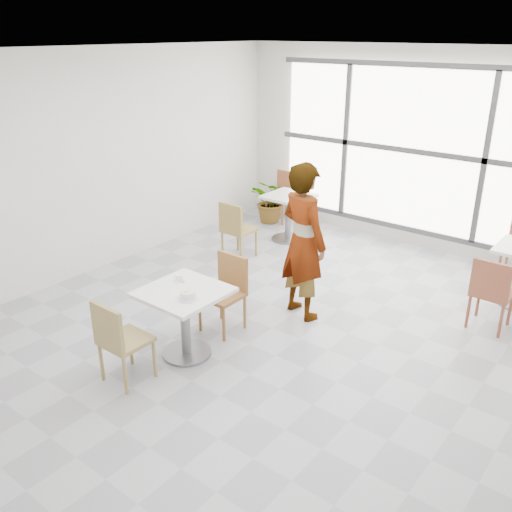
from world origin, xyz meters
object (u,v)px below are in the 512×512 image
Objects in this scene: main_table at (184,310)px; bg_chair_left_near at (235,227)px; bg_table_left at (288,211)px; bg_chair_right_near at (491,290)px; bg_chair_left_far at (283,193)px; oatmeal_bowl at (188,295)px; chair_near at (118,338)px; person at (303,242)px; plant_left at (272,201)px; coffee_cup at (179,278)px; chair_far at (227,287)px.

bg_chair_left_near is at bearing 119.09° from main_table.
bg_chair_right_near is (3.45, -0.94, 0.01)m from bg_table_left.
bg_chair_right_near is (4.11, -1.72, 0.00)m from bg_chair_left_far.
bg_table_left is (-1.31, 3.54, -0.31)m from oatmeal_bowl.
person is at bearing -104.38° from chair_near.
bg_chair_left_near is 1.00× the size of bg_chair_right_near.
main_table is at bearing -100.19° from chair_near.
chair_near is 1.12× the size of plant_left.
main_table is at bearing -34.79° from coffee_cup.
bg_chair_right_near is (2.14, 2.60, -0.29)m from oatmeal_bowl.
bg_table_left is at bearing -76.48° from chair_near.
person is 1.96m from bg_chair_left_near.
coffee_cup is at bearing 147.22° from oatmeal_bowl.
chair_far is at bearing 93.67° from main_table.
oatmeal_bowl is 4.75m from bg_chair_left_far.
main_table is at bearing -64.81° from plant_left.
oatmeal_bowl is at bearing -75.26° from chair_far.
chair_near is at bearing 53.07° from bg_chair_right_near.
chair_near reaches higher than bg_table_left.
oatmeal_bowl reaches higher than coffee_cup.
chair_far is 1.00× the size of bg_chair_left_far.
chair_far is 0.88m from oatmeal_bowl.
person is (0.27, 1.59, 0.14)m from oatmeal_bowl.
bg_table_left is at bearing -34.28° from person.
bg_table_left is at bearing 110.23° from oatmeal_bowl.
main_table is 3.40m from bg_chair_right_near.
coffee_cup is at bearing 116.52° from bg_chair_left_near.
bg_chair_right_near is (1.86, 1.01, -0.43)m from person.
chair_far is at bearing -93.47° from chair_near.
chair_far is 4.14× the size of oatmeal_bowl.
bg_chair_left_far is (-0.52, 1.91, 0.00)m from bg_chair_left_near.
main_table is 0.43× the size of person.
bg_chair_left_near and bg_chair_right_near have the same top height.
oatmeal_bowl is at bearing -69.77° from bg_table_left.
person is 3.43m from plant_left.
oatmeal_bowl is 4.57m from plant_left.
chair_far is (-0.05, 0.71, -0.02)m from main_table.
bg_chair_left_far is 4.45m from bg_chair_right_near.
chair_near and bg_chair_right_near have the same top height.
chair_far reaches higher than oatmeal_bowl.
chair_far is 0.65m from coffee_cup.
main_table is at bearing -66.90° from bg_chair_left_far.
main_table is at bearing 47.36° from bg_chair_right_near.
bg_chair_right_near is (3.59, 0.19, 0.00)m from bg_chair_left_near.
bg_chair_left_near is at bearing -8.53° from person.
bg_table_left is (-1.14, 3.45, -0.04)m from main_table.
chair_far is 3.93m from bg_chair_left_far.
bg_chair_left_near is 1.00× the size of bg_chair_left_far.
bg_chair_right_near is at bearing 50.55° from oatmeal_bowl.
bg_table_left is (-1.09, 2.74, -0.01)m from chair_far.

